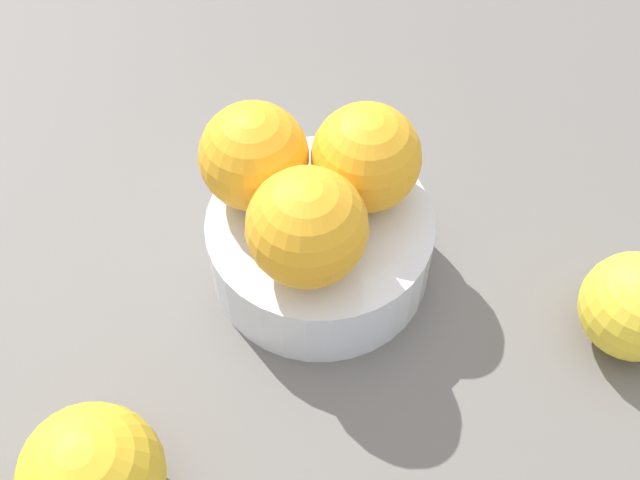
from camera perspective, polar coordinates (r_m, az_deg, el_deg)
ground_plane at (r=50.03cm, az=0.00°, el=-2.57°), size 110.00×110.00×2.00cm
fruit_bowl at (r=47.37cm, az=0.00°, el=-0.42°), size 13.25×13.25×4.70cm
orange_in_bowl_0 at (r=44.23cm, az=3.55°, el=5.73°), size 6.23×6.23×6.23cm
orange_in_bowl_1 at (r=41.06cm, az=-0.94°, el=0.93°), size 6.49×6.49×6.49cm
orange_in_bowl_2 at (r=44.51cm, az=-4.78°, el=6.01°), size 6.21×6.21×6.21cm
orange_loose_0 at (r=40.95cm, az=-16.06°, el=-16.01°), size 7.07×7.07×7.07cm
orange_loose_1 at (r=47.41cm, az=21.70°, el=-4.45°), size 6.13×6.13×6.13cm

